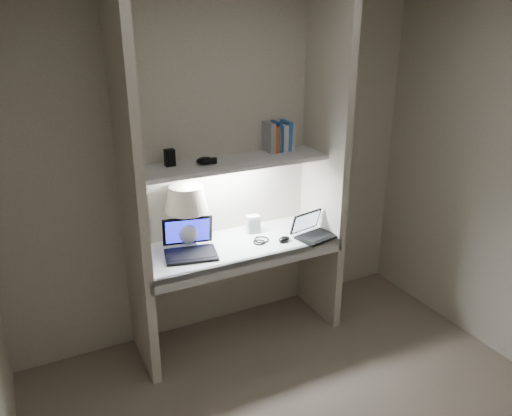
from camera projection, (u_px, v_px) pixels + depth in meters
back_wall at (221, 170)px, 3.68m from camera, size 3.20×0.01×2.50m
alcove_panel_left at (132, 196)px, 3.14m from camera, size 0.06×0.55×2.50m
alcove_panel_right at (325, 167)px, 3.76m from camera, size 0.06×0.55×2.50m
desk at (238, 246)px, 3.63m from camera, size 1.40×0.55×0.04m
desk_apron at (254, 264)px, 3.42m from camera, size 1.46×0.03×0.10m
shelf at (231, 163)px, 3.49m from camera, size 1.40×0.36×0.03m
strip_light at (231, 166)px, 3.50m from camera, size 0.60×0.04×0.02m
table_lamp at (187, 206)px, 3.48m from camera, size 0.31×0.31×0.45m
laptop_main at (190, 246)px, 3.46m from camera, size 0.41×0.37×0.24m
laptop_netbook at (313, 231)px, 3.72m from camera, size 0.32×0.29×0.18m
speaker at (253, 224)px, 3.78m from camera, size 0.11×0.08×0.14m
mouse at (284, 239)px, 3.65m from camera, size 0.11×0.09×0.04m
cable_coil at (261, 240)px, 3.66m from camera, size 0.14×0.14×0.01m
sticky_note at (188, 250)px, 3.52m from camera, size 0.07×0.07×0.00m
book_row at (278, 137)px, 3.72m from camera, size 0.21×0.15×0.22m
shelf_box at (170, 158)px, 3.35m from camera, size 0.07×0.05×0.12m
shelf_gadget at (205, 161)px, 3.39m from camera, size 0.14×0.11×0.05m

